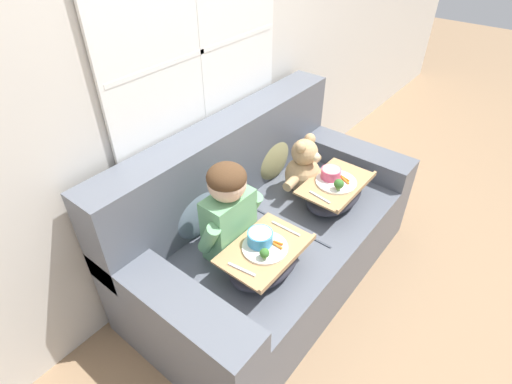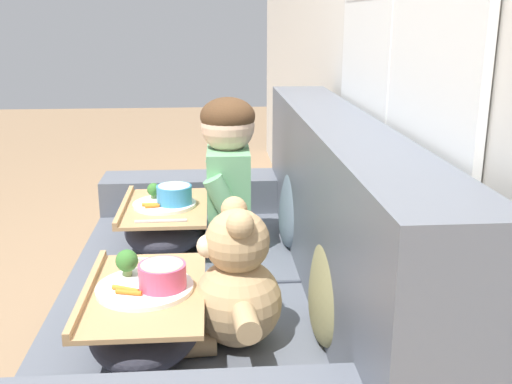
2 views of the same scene
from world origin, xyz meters
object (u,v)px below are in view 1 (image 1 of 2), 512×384
(throw_pillow_behind_teddy, at_px, (271,152))
(lap_tray_teddy, at_px, (334,192))
(couch, at_px, (265,230))
(lap_tray_child, at_px, (265,258))
(throw_pillow_behind_child, at_px, (195,205))
(child_figure, at_px, (228,207))
(teddy_bear, at_px, (304,169))

(throw_pillow_behind_teddy, xyz_separation_m, lap_tray_teddy, (-0.00, -0.48, -0.09))
(couch, relative_size, lap_tray_child, 4.06)
(throw_pillow_behind_teddy, distance_m, lap_tray_child, 0.84)
(couch, xyz_separation_m, lap_tray_child, (-0.34, -0.25, 0.21))
(throw_pillow_behind_child, relative_size, child_figure, 0.72)
(teddy_bear, xyz_separation_m, lap_tray_child, (-0.68, -0.22, -0.07))
(throw_pillow_behind_child, distance_m, teddy_bear, 0.73)
(throw_pillow_behind_teddy, height_order, teddy_bear, teddy_bear)
(teddy_bear, height_order, lap_tray_child, teddy_bear)
(child_figure, relative_size, lap_tray_teddy, 1.15)
(teddy_bear, bearing_deg, lap_tray_teddy, -90.18)
(couch, bearing_deg, throw_pillow_behind_child, 146.89)
(throw_pillow_behind_child, distance_m, child_figure, 0.27)
(couch, relative_size, throw_pillow_behind_teddy, 4.82)
(lap_tray_teddy, bearing_deg, teddy_bear, 89.82)
(throw_pillow_behind_child, xyz_separation_m, lap_tray_teddy, (0.68, -0.48, -0.09))
(couch, height_order, child_figure, child_figure)
(teddy_bear, bearing_deg, child_figure, 179.65)
(couch, xyz_separation_m, throw_pillow_behind_child, (-0.34, 0.22, 0.30))
(couch, distance_m, child_figure, 0.54)
(couch, bearing_deg, lap_tray_teddy, -36.52)
(throw_pillow_behind_child, xyz_separation_m, child_figure, (-0.00, -0.25, 0.12))
(teddy_bear, bearing_deg, lap_tray_child, -161.96)
(throw_pillow_behind_child, distance_m, lap_tray_teddy, 0.84)
(child_figure, distance_m, lap_tray_teddy, 0.75)
(child_figure, xyz_separation_m, lap_tray_child, (0.00, -0.23, -0.21))
(teddy_bear, height_order, lap_tray_teddy, teddy_bear)
(couch, height_order, lap_tray_teddy, couch)
(lap_tray_child, bearing_deg, child_figure, 90.04)
(couch, distance_m, teddy_bear, 0.44)
(teddy_bear, distance_m, lap_tray_child, 0.72)
(lap_tray_teddy, bearing_deg, lap_tray_child, 179.98)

